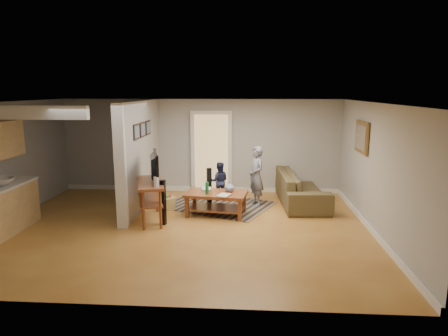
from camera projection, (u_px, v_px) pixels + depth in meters
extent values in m
plane|color=#955A26|center=(183.00, 227.00, 8.08)|extent=(7.50, 7.50, 0.00)
cube|color=#A6A49F|center=(201.00, 146.00, 10.78)|extent=(7.50, 0.04, 2.50)
cube|color=#A6A49F|center=(376.00, 169.00, 7.60)|extent=(0.04, 6.00, 2.50)
cube|color=white|center=(180.00, 103.00, 7.60)|extent=(7.50, 6.00, 0.04)
cube|color=#A6A49F|center=(142.00, 155.00, 9.34)|extent=(0.15, 3.10, 2.50)
cube|color=white|center=(120.00, 167.00, 7.82)|extent=(0.22, 0.10, 2.50)
cube|color=white|center=(201.00, 189.00, 10.98)|extent=(7.50, 0.04, 0.12)
cube|color=white|center=(370.00, 229.00, 7.83)|extent=(0.04, 6.00, 0.12)
cube|color=#D8B272|center=(211.00, 154.00, 10.74)|extent=(0.90, 0.06, 2.10)
imported|color=silver|center=(0.00, 185.00, 7.63)|extent=(0.54, 0.54, 0.19)
cube|color=black|center=(136.00, 132.00, 8.58)|extent=(0.03, 0.40, 0.34)
cube|color=black|center=(142.00, 130.00, 9.07)|extent=(0.03, 0.40, 0.34)
cube|color=black|center=(148.00, 128.00, 9.56)|extent=(0.03, 0.40, 0.34)
cube|color=brown|center=(362.00, 137.00, 8.48)|extent=(0.04, 0.90, 0.68)
cube|color=black|center=(218.00, 205.00, 9.65)|extent=(2.92, 2.59, 0.01)
imported|color=#4A3D25|center=(300.00, 202.00, 9.91)|extent=(1.15, 2.63, 0.75)
cube|color=brown|center=(216.00, 194.00, 8.79)|extent=(1.41, 0.94, 0.07)
cube|color=silver|center=(216.00, 194.00, 8.79)|extent=(0.88, 0.57, 0.02)
cube|color=brown|center=(216.00, 208.00, 8.85)|extent=(1.28, 0.81, 0.03)
cube|color=brown|center=(187.00, 207.00, 8.66)|extent=(0.09, 0.09, 0.48)
cube|color=brown|center=(240.00, 210.00, 8.43)|extent=(0.09, 0.09, 0.48)
cube|color=brown|center=(195.00, 199.00, 9.25)|extent=(0.09, 0.09, 0.48)
cube|color=brown|center=(244.00, 202.00, 9.02)|extent=(0.09, 0.09, 0.48)
imported|color=navy|center=(229.00, 192.00, 8.86)|extent=(0.25, 0.25, 0.23)
cylinder|color=#16622E|center=(207.00, 188.00, 8.63)|extent=(0.07, 0.07, 0.26)
imported|color=#998C4C|center=(202.00, 190.00, 9.05)|extent=(0.25, 0.32, 0.03)
imported|color=#66594C|center=(219.00, 195.00, 8.55)|extent=(0.32, 0.38, 0.02)
cube|color=brown|center=(150.00, 183.00, 8.36)|extent=(0.87, 1.44, 0.06)
cube|color=brown|center=(151.00, 200.00, 8.44)|extent=(0.78, 1.31, 0.03)
cylinder|color=brown|center=(143.00, 210.00, 7.85)|extent=(0.06, 0.06, 0.83)
cylinder|color=brown|center=(142.00, 195.00, 8.97)|extent=(0.06, 0.06, 0.83)
cylinder|color=brown|center=(161.00, 209.00, 7.92)|extent=(0.06, 0.06, 0.83)
cylinder|color=brown|center=(157.00, 194.00, 9.04)|extent=(0.06, 0.06, 0.83)
imported|color=black|center=(151.00, 182.00, 8.36)|extent=(0.44, 1.08, 0.63)
cylinder|color=white|center=(157.00, 182.00, 7.88)|extent=(0.11, 0.11, 0.20)
cube|color=black|center=(163.00, 203.00, 8.17)|extent=(0.12, 0.12, 0.94)
cube|color=black|center=(209.00, 188.00, 9.34)|extent=(0.13, 0.13, 0.96)
cylinder|color=#A38046|center=(167.00, 203.00, 9.35)|extent=(0.42, 0.42, 0.27)
sphere|color=red|center=(169.00, 197.00, 9.35)|extent=(0.13, 0.13, 0.13)
sphere|color=gold|center=(164.00, 196.00, 9.34)|extent=(0.13, 0.13, 0.13)
sphere|color=#288F23|center=(166.00, 196.00, 9.26)|extent=(0.13, 0.13, 0.13)
imported|color=slate|center=(256.00, 205.00, 9.65)|extent=(0.53, 0.62, 1.44)
imported|color=#212644|center=(219.00, 200.00, 10.10)|extent=(0.50, 0.40, 0.97)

